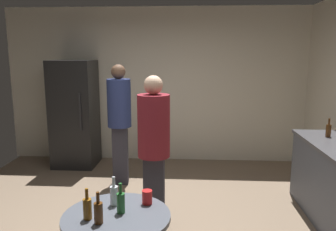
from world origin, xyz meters
name	(u,v)px	position (x,y,z in m)	size (l,w,h in m)	color
wall_back	(157,85)	(0.00, 2.63, 1.35)	(5.32, 0.06, 2.70)	silver
refrigerator	(75,114)	(-1.37, 2.20, 0.90)	(0.70, 0.68, 1.80)	black
beer_bottle_on_counter	(328,130)	(2.28, 0.82, 0.98)	(0.06, 0.06, 0.23)	#593314
foreground_table	(117,228)	(0.04, -1.02, 0.63)	(0.80, 0.80, 0.73)	#4C515B
beer_bottle_amber	(87,208)	(-0.15, -1.09, 0.82)	(0.06, 0.06, 0.23)	#8C5919
beer_bottle_brown	(98,212)	(-0.06, -1.15, 0.82)	(0.06, 0.06, 0.23)	#593314
beer_bottle_green	(121,202)	(0.07, -0.98, 0.82)	(0.06, 0.06, 0.23)	#26662D
beer_bottle_clear	(114,195)	(-0.01, -0.85, 0.82)	(0.06, 0.06, 0.23)	silver
plastic_cup_red	(147,197)	(0.24, -0.82, 0.79)	(0.08, 0.08, 0.11)	red
person_in_maroon_shirt	(154,142)	(0.20, 0.12, 0.99)	(0.34, 0.34, 1.69)	#2D2D38
person_in_navy_shirt	(119,115)	(-0.43, 1.40, 1.03)	(0.37, 0.37, 1.76)	#2D2D38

